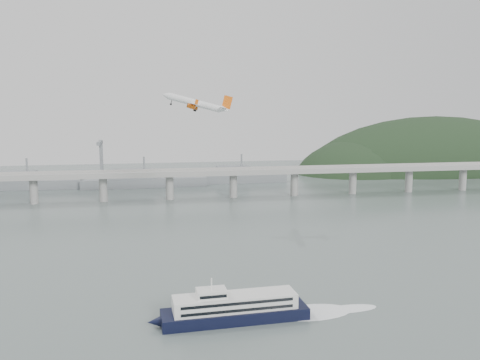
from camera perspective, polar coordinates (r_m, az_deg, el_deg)
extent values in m
plane|color=slate|center=(209.84, 2.65, -12.01)|extent=(900.00, 900.00, 0.00)
cube|color=#999997|center=(397.66, -3.61, 0.79)|extent=(800.00, 22.00, 2.20)
cube|color=#999997|center=(387.05, -3.44, 0.88)|extent=(800.00, 0.60, 1.80)
cube|color=#999997|center=(407.74, -3.77, 1.26)|extent=(800.00, 0.60, 1.80)
cylinder|color=#999997|center=(406.25, -22.14, -1.16)|extent=(6.00, 6.00, 21.00)
cylinder|color=#999997|center=(398.57, -15.10, -1.00)|extent=(6.00, 6.00, 21.00)
cylinder|color=#999997|center=(397.09, -7.90, -0.82)|extent=(6.00, 6.00, 21.00)
cylinder|color=#999997|center=(401.87, -0.76, -0.63)|extent=(6.00, 6.00, 21.00)
cylinder|color=#999997|center=(412.70, 6.11, -0.43)|extent=(6.00, 6.00, 21.00)
cylinder|color=#999997|center=(429.12, 12.54, -0.24)|extent=(6.00, 6.00, 21.00)
cylinder|color=#999997|center=(450.52, 18.43, -0.07)|extent=(6.00, 6.00, 21.00)
cylinder|color=#999997|center=(476.22, 23.73, 0.09)|extent=(6.00, 6.00, 21.00)
ellipsoid|color=black|center=(615.32, 20.80, -0.56)|extent=(320.00, 150.00, 156.00)
ellipsoid|color=black|center=(562.80, 13.00, -0.41)|extent=(140.00, 110.00, 96.00)
cube|color=slate|center=(478.93, -22.71, -0.47)|extent=(95.67, 20.15, 8.00)
cube|color=slate|center=(480.04, -23.87, 0.45)|extent=(33.90, 15.02, 8.00)
cylinder|color=slate|center=(476.86, -22.82, 1.43)|extent=(1.60, 1.60, 14.00)
cube|color=slate|center=(461.98, -10.66, -0.26)|extent=(110.55, 21.43, 8.00)
cube|color=slate|center=(461.13, -12.06, 0.69)|extent=(39.01, 16.73, 8.00)
cylinder|color=slate|center=(459.83, -10.72, 1.71)|extent=(1.60, 1.60, 14.00)
cube|color=slate|center=(479.10, 0.17, 0.20)|extent=(85.00, 13.60, 8.00)
cube|color=slate|center=(476.59, -0.83, 1.13)|extent=(29.75, 11.90, 8.00)
cylinder|color=slate|center=(477.03, 0.17, 2.11)|extent=(1.60, 1.60, 14.00)
cube|color=slate|center=(496.77, -15.29, 2.06)|extent=(3.00, 3.00, 40.00)
cube|color=slate|center=(485.22, -15.48, 4.04)|extent=(3.00, 28.00, 3.00)
cube|color=black|center=(180.49, -0.58, -14.85)|extent=(50.98, 14.73, 4.03)
cone|color=black|center=(177.18, -9.53, -15.44)|extent=(5.25, 4.29, 4.03)
cube|color=white|center=(178.74, -0.58, -13.51)|extent=(42.82, 12.29, 5.04)
cube|color=black|center=(173.64, -0.21, -13.73)|extent=(38.27, 2.17, 1.01)
cube|color=black|center=(174.57, -0.21, -14.46)|extent=(38.27, 2.17, 1.01)
cube|color=black|center=(182.88, -0.93, -12.55)|extent=(38.27, 2.17, 1.01)
cube|color=black|center=(183.77, -0.93, -13.25)|extent=(38.27, 2.17, 1.01)
cube|color=white|center=(175.90, -3.21, -12.56)|extent=(10.44, 7.58, 2.62)
cube|color=black|center=(172.61, -3.00, -12.98)|extent=(9.07, 0.60, 1.01)
cylinder|color=white|center=(174.76, -3.22, -11.57)|extent=(0.53, 0.53, 4.03)
ellipsoid|color=white|center=(188.83, 8.10, -14.49)|extent=(29.76, 16.02, 0.20)
ellipsoid|color=white|center=(194.05, 12.11, -13.95)|extent=(22.13, 8.39, 0.20)
cylinder|color=white|center=(296.77, -5.11, 8.65)|extent=(30.72, 11.94, 11.53)
cone|color=white|center=(299.48, -8.39, 9.43)|extent=(6.10, 5.16, 4.97)
cone|color=white|center=(295.05, -1.66, 7.90)|extent=(6.86, 4.96, 5.25)
cube|color=white|center=(296.61, -4.95, 8.39)|extent=(12.77, 37.68, 3.63)
cube|color=white|center=(295.14, -1.83, 8.10)|extent=(6.04, 13.62, 1.81)
cube|color=orange|center=(295.19, -1.44, 8.73)|extent=(6.57, 1.41, 8.16)
cylinder|color=orange|center=(302.79, -5.20, 8.13)|extent=(5.59, 3.76, 3.63)
cylinder|color=black|center=(303.08, -5.62, 8.23)|extent=(1.53, 2.64, 2.55)
cube|color=white|center=(302.80, -5.14, 8.33)|extent=(2.99, 0.84, 1.97)
cylinder|color=orange|center=(290.80, -5.48, 8.23)|extent=(5.59, 3.76, 3.63)
cylinder|color=black|center=(291.11, -5.92, 8.34)|extent=(1.53, 2.64, 2.55)
cube|color=white|center=(290.82, -5.43, 8.44)|extent=(2.99, 0.84, 1.97)
cylinder|color=black|center=(299.42, -4.98, 8.00)|extent=(1.12, 0.47, 2.67)
cylinder|color=black|center=(299.41, -5.04, 7.77)|extent=(1.54, 0.68, 1.49)
cylinder|color=black|center=(293.75, -5.11, 8.04)|extent=(1.12, 0.47, 2.67)
cylinder|color=black|center=(293.74, -5.17, 7.81)|extent=(1.54, 0.68, 1.49)
cylinder|color=black|center=(298.66, -7.72, 8.66)|extent=(1.12, 0.47, 2.67)
cylinder|color=black|center=(298.65, -7.77, 8.44)|extent=(1.54, 0.68, 1.49)
cube|color=orange|center=(314.93, -4.11, 8.37)|extent=(2.38, 0.58, 3.00)
cube|color=orange|center=(277.84, -4.89, 8.73)|extent=(2.38, 0.58, 3.00)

